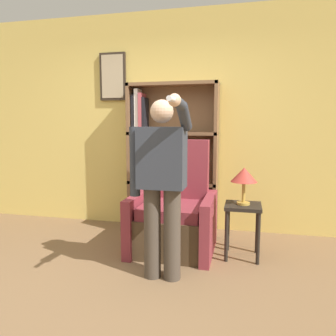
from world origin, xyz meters
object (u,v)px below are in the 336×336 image
side_table (243,216)px  table_lamp (244,176)px  bookcase (163,160)px  armchair (174,216)px  person_standing (161,180)px

side_table → table_lamp: bearing=180.0°
bookcase → table_lamp: size_ratio=4.96×
side_table → table_lamp: (-0.00, 0.00, 0.41)m
bookcase → armchair: size_ratio=1.57×
bookcase → armchair: bookcase is taller
armchair → side_table: 0.74m
armchair → person_standing: person_standing is taller
bookcase → person_standing: bookcase is taller
bookcase → table_lamp: (1.02, -0.73, -0.07)m
person_standing → table_lamp: size_ratio=4.16×
person_standing → side_table: 1.05m
person_standing → table_lamp: 0.95m
side_table → armchair: bearing=174.4°
table_lamp → bookcase: bearing=144.5°
person_standing → table_lamp: person_standing is taller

